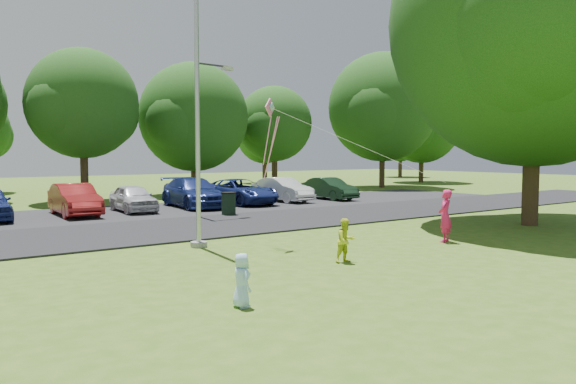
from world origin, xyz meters
TOP-DOWN VIEW (x-y plane):
  - ground at (0.00, 0.00)m, footprint 120.00×120.00m
  - park_road at (0.00, 9.00)m, footprint 60.00×6.00m
  - parking_strip at (0.00, 15.50)m, footprint 42.00×7.00m
  - flagpole at (-3.50, 5.00)m, footprint 0.50×0.50m
  - street_lamp at (0.20, 11.73)m, footprint 1.91×0.36m
  - trash_can at (1.43, 11.71)m, footprint 0.67×0.67m
  - big_tree at (9.14, 1.85)m, footprint 11.55×11.00m
  - tree_row at (1.59, 24.23)m, footprint 64.35×11.94m
  - horizon_trees at (4.06, 33.88)m, footprint 77.46×7.20m
  - parked_cars at (-0.85, 15.58)m, footprint 22.87×5.37m
  - woman at (3.21, 1.27)m, footprint 0.71×0.60m
  - child_yellow at (-1.55, 0.64)m, footprint 0.58×0.47m
  - child_blue at (-5.90, -1.36)m, footprint 0.37×0.52m
  - kite at (-1.56, 3.79)m, footprint 5.16×2.84m

SIDE VIEW (x-z plane):
  - ground at x=0.00m, z-range 0.00..0.00m
  - park_road at x=0.00m, z-range 0.00..0.06m
  - parking_strip at x=0.00m, z-range 0.00..0.06m
  - child_blue at x=-5.90m, z-range 0.00..0.99m
  - trash_can at x=1.43m, z-range 0.00..1.06m
  - child_yellow at x=-1.55m, z-range 0.00..1.14m
  - parked_cars at x=-0.85m, z-range 0.01..1.50m
  - woman at x=3.21m, z-range 0.00..1.66m
  - kite at x=-1.56m, z-range 2.39..4.94m
  - street_lamp at x=0.20m, z-range 0.68..7.47m
  - flagpole at x=-3.50m, z-range -0.83..9.17m
  - horizon_trees at x=4.06m, z-range 0.79..7.81m
  - tree_row at x=1.59m, z-range 0.27..11.15m
  - big_tree at x=9.14m, z-range 0.81..14.07m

